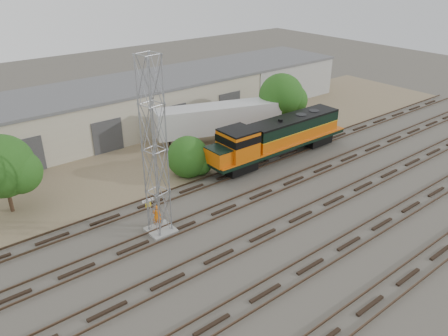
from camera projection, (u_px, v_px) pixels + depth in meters
ground at (273, 202)px, 35.77m from camera, size 140.00×140.00×0.00m
dirt_strip at (174, 146)px, 46.33m from camera, size 80.00×16.00×0.02m
tracks at (301, 217)px, 33.62m from camera, size 80.00×20.40×0.28m
warehouse at (136, 104)px, 50.82m from camera, size 58.40×10.40×5.30m
locomotive at (277, 137)px, 42.50m from camera, size 16.59×2.91×3.99m
signal_tower at (155, 153)px, 29.23m from camera, size 1.90×1.90×12.85m
sign_post at (148, 206)px, 32.22m from camera, size 0.89×0.09×2.17m
worker at (157, 216)px, 32.18m from camera, size 0.78×0.68×1.79m
semi_trailer at (221, 119)px, 46.37m from camera, size 13.65×6.92×4.16m
dumpster_blue at (263, 104)px, 57.12m from camera, size 1.65×1.56×1.50m
dumpster_red at (291, 99)px, 59.43m from camera, size 1.63×1.53×1.40m
tree_west at (6, 168)px, 32.86m from camera, size 5.10×4.86×6.36m
tree_mid at (191, 158)px, 39.76m from camera, size 4.06×3.87×3.87m
tree_east at (284, 97)px, 48.54m from camera, size 5.21×4.97×6.70m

